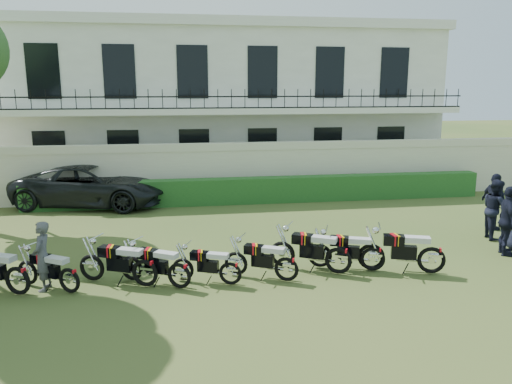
# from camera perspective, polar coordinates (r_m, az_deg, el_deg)

# --- Properties ---
(ground) EXTENTS (100.00, 100.00, 0.00)m
(ground) POSITION_cam_1_polar(r_m,az_deg,el_deg) (12.80, 1.50, -8.67)
(ground) COLOR #354E1F
(ground) RESTS_ON ground
(perimeter_wall) EXTENTS (30.00, 0.35, 2.30)m
(perimeter_wall) POSITION_cam_1_polar(r_m,az_deg,el_deg) (20.18, -2.54, 2.46)
(perimeter_wall) COLOR beige
(perimeter_wall) RESTS_ON ground
(hedge) EXTENTS (18.00, 0.60, 1.00)m
(hedge) POSITION_cam_1_polar(r_m,az_deg,el_deg) (19.66, 0.63, 0.22)
(hedge) COLOR #19471B
(hedge) RESTS_ON ground
(building) EXTENTS (20.40, 9.60, 7.40)m
(building) POSITION_cam_1_polar(r_m,az_deg,el_deg) (25.84, -4.08, 10.20)
(building) COLOR white
(building) RESTS_ON ground
(motorcycle_1) EXTENTS (1.89, 1.00, 1.11)m
(motorcycle_1) POSITION_cam_1_polar(r_m,az_deg,el_deg) (12.19, -25.64, -8.43)
(motorcycle_1) COLOR black
(motorcycle_1) RESTS_ON ground
(motorcycle_2) EXTENTS (1.59, 1.03, 0.99)m
(motorcycle_2) POSITION_cam_1_polar(r_m,az_deg,el_deg) (11.88, -20.59, -8.80)
(motorcycle_2) COLOR black
(motorcycle_2) RESTS_ON ground
(motorcycle_3) EXTENTS (1.88, 0.96, 1.10)m
(motorcycle_3) POSITION_cam_1_polar(r_m,az_deg,el_deg) (11.74, -12.60, -8.30)
(motorcycle_3) COLOR black
(motorcycle_3) RESTS_ON ground
(motorcycle_4) EXTENTS (1.67, 1.04, 1.03)m
(motorcycle_4) POSITION_cam_1_polar(r_m,az_deg,el_deg) (11.50, -8.77, -8.74)
(motorcycle_4) COLOR black
(motorcycle_4) RESTS_ON ground
(motorcycle_5) EXTENTS (1.61, 0.78, 0.93)m
(motorcycle_5) POSITION_cam_1_polar(r_m,az_deg,el_deg) (11.60, -2.95, -8.66)
(motorcycle_5) COLOR black
(motorcycle_5) RESTS_ON ground
(motorcycle_6) EXTENTS (1.69, 0.93, 1.01)m
(motorcycle_6) POSITION_cam_1_polar(r_m,az_deg,el_deg) (11.80, 3.52, -8.13)
(motorcycle_6) COLOR black
(motorcycle_6) RESTS_ON ground
(motorcycle_7) EXTENTS (1.88, 1.11, 1.14)m
(motorcycle_7) POSITION_cam_1_polar(r_m,az_deg,el_deg) (12.36, 9.42, -7.03)
(motorcycle_7) COLOR black
(motorcycle_7) RESTS_ON ground
(motorcycle_8) EXTENTS (1.82, 0.84, 1.04)m
(motorcycle_8) POSITION_cam_1_polar(r_m,az_deg,el_deg) (12.73, 13.24, -6.83)
(motorcycle_8) COLOR black
(motorcycle_8) RESTS_ON ground
(motorcycle_9) EXTENTS (2.03, 0.89, 1.15)m
(motorcycle_9) POSITION_cam_1_polar(r_m,az_deg,el_deg) (12.94, 19.47, -6.66)
(motorcycle_9) COLOR black
(motorcycle_9) RESTS_ON ground
(suv) EXTENTS (6.12, 3.80, 1.58)m
(suv) POSITION_cam_1_polar(r_m,az_deg,el_deg) (20.10, -18.30, 0.71)
(suv) COLOR black
(suv) RESTS_ON ground
(inspector) EXTENTS (0.45, 0.62, 1.59)m
(inspector) POSITION_cam_1_polar(r_m,az_deg,el_deg) (12.21, -23.21, -6.76)
(inspector) COLOR #515055
(inspector) RESTS_ON ground
(officer_2) EXTENTS (0.81, 1.21, 1.91)m
(officer_2) POSITION_cam_1_polar(r_m,az_deg,el_deg) (15.10, 26.81, -2.97)
(officer_2) COLOR black
(officer_2) RESTS_ON ground
(officer_4) EXTENTS (0.85, 1.00, 1.81)m
(officer_4) POSITION_cam_1_polar(r_m,az_deg,el_deg) (16.59, 25.70, -1.78)
(officer_4) COLOR black
(officer_4) RESTS_ON ground
(officer_5) EXTENTS (0.53, 1.10, 1.82)m
(officer_5) POSITION_cam_1_polar(r_m,az_deg,el_deg) (17.60, 25.56, -1.02)
(officer_5) COLOR black
(officer_5) RESTS_ON ground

